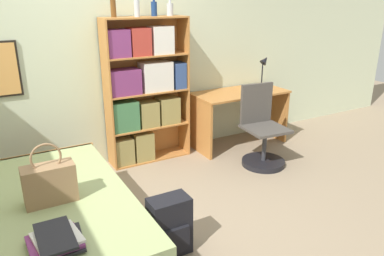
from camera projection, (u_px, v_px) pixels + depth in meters
ground_plane at (146, 227)px, 3.22m from camera, size 14.00×14.00×0.00m
wall_back at (86, 53)px, 4.04m from camera, size 10.00×0.09×2.60m
bed at (58, 225)px, 2.83m from camera, size 1.08×1.91×0.49m
handbag at (49, 183)px, 2.63m from camera, size 0.35×0.16×0.45m
book_stack_on_bed at (56, 240)px, 2.19m from camera, size 0.33×0.36×0.08m
bookcase at (143, 92)px, 4.29m from camera, size 0.96×0.29×1.67m
bottle_green at (113, 7)px, 3.86m from camera, size 0.06×0.06×0.25m
bottle_brown at (137, 6)px, 3.93m from camera, size 0.06×0.06×0.29m
bottle_clear at (154, 8)px, 4.08m from camera, size 0.07×0.07×0.22m
bottle_blue at (170, 9)px, 4.18m from camera, size 0.07×0.07×0.19m
desk at (239, 108)px, 4.86m from camera, size 1.22×0.59×0.72m
desk_lamp at (264, 66)px, 4.86m from camera, size 0.16×0.11×0.44m
desk_chair at (262, 140)px, 4.35m from camera, size 0.50×0.50×0.93m
backpack at (170, 226)px, 2.83m from camera, size 0.31×0.22×0.47m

